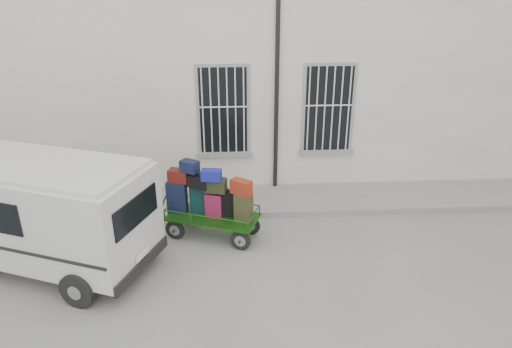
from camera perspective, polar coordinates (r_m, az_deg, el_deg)
name	(u,v)px	position (r m, az deg, el deg)	size (l,w,h in m)	color
ground	(244,249)	(9.89, -1.48, -9.38)	(80.00, 80.00, 0.00)	slate
building	(237,64)	(14.04, -2.45, 13.56)	(24.00, 5.15, 6.00)	beige
sidewalk	(241,201)	(11.77, -1.88, -3.34)	(24.00, 1.70, 0.15)	gray
luggage_cart	(209,200)	(10.01, -5.84, -3.31)	(2.35, 1.54, 1.77)	black
van	(39,208)	(9.74, -25.49, -3.83)	(4.73, 3.29, 2.22)	silver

